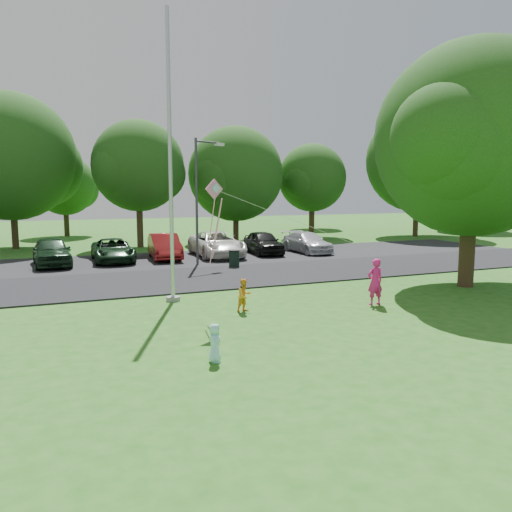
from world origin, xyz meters
name	(u,v)px	position (x,y,z in m)	size (l,w,h in m)	color
ground	(331,325)	(0.00, 0.00, 0.00)	(120.00, 120.00, 0.00)	#266119
park_road	(228,276)	(0.00, 9.00, 0.03)	(60.00, 6.00, 0.06)	black
parking_strip	(191,259)	(0.00, 15.50, 0.03)	(42.00, 7.00, 0.06)	black
flagpole	(171,183)	(-3.50, 5.00, 4.17)	(0.50, 0.50, 10.00)	#B7BABF
street_lamp	(201,190)	(-0.05, 13.08, 3.97)	(1.79, 0.78, 6.61)	#3F3F44
trash_can	(234,259)	(1.22, 11.52, 0.45)	(0.57, 0.57, 0.90)	black
big_tree	(473,143)	(8.15, 2.99, 5.78)	(8.57, 7.74, 9.82)	#332316
tree_row	(179,166)	(1.59, 24.23, 5.71)	(64.35, 11.94, 10.88)	#332316
horizon_trees	(180,187)	(4.06, 33.88, 4.30)	(77.46, 7.20, 7.02)	#332316
parked_cars	(190,246)	(0.02, 15.61, 0.76)	(16.85, 5.40, 1.49)	black
woman	(375,282)	(2.77, 1.71, 0.81)	(0.59, 0.39, 1.61)	#E41E7C
child_yellow	(244,295)	(-1.74, 2.52, 0.55)	(0.53, 0.41, 1.09)	orange
child_blue	(215,343)	(-4.12, -1.70, 0.45)	(0.44, 0.29, 0.90)	#A2EAF9
kite	(218,205)	(-2.76, 2.00, 3.49)	(5.95, 0.65, 2.65)	pink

